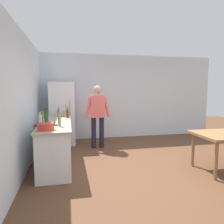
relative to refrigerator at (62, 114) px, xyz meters
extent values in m
plane|color=brown|center=(1.90, -2.40, -0.90)|extent=(14.00, 14.00, 0.00)
cube|color=silver|center=(1.90, 0.60, 0.45)|extent=(6.40, 0.12, 2.70)
cube|color=silver|center=(-0.70, -2.20, 0.45)|extent=(0.12, 5.60, 2.70)
cube|color=white|center=(-0.10, -1.60, -0.47)|extent=(0.60, 2.12, 0.86)
cube|color=#B2A893|center=(-0.10, -1.60, -0.02)|extent=(0.64, 2.20, 0.04)
cube|color=white|center=(0.00, 0.00, 0.00)|extent=(0.70, 0.64, 1.80)
cylinder|color=#B2B2B7|center=(0.22, -0.34, 0.20)|extent=(0.02, 0.02, 0.40)
cylinder|color=#1E1E2D|center=(0.84, -0.55, -0.48)|extent=(0.13, 0.13, 0.84)
cylinder|color=#1E1E2D|center=(1.06, -0.55, -0.48)|extent=(0.13, 0.13, 0.84)
cube|color=#E56660|center=(0.95, -0.55, 0.24)|extent=(0.38, 0.22, 0.60)
sphere|color=tan|center=(0.95, -0.55, 0.69)|extent=(0.22, 0.22, 0.22)
cylinder|color=#E56660|center=(0.70, -0.59, 0.22)|extent=(0.20, 0.09, 0.55)
cylinder|color=#E56660|center=(1.20, -0.59, 0.22)|extent=(0.20, 0.09, 0.55)
cylinder|color=olive|center=(2.70, -3.05, -0.55)|extent=(0.06, 0.06, 0.70)
cylinder|color=olive|center=(2.70, -2.35, -0.55)|extent=(0.06, 0.06, 0.70)
cylinder|color=red|center=(-0.22, -2.42, 0.06)|extent=(0.28, 0.28, 0.12)
cube|color=black|center=(-0.39, -2.42, 0.08)|extent=(0.06, 0.03, 0.02)
cube|color=black|center=(-0.05, -2.42, 0.08)|extent=(0.06, 0.03, 0.02)
cylinder|color=tan|center=(0.09, -0.68, 0.07)|extent=(0.11, 0.11, 0.14)
cylinder|color=olive|center=(0.11, -0.67, 0.21)|extent=(0.02, 0.05, 0.22)
cylinder|color=olive|center=(0.11, -0.69, 0.21)|extent=(0.02, 0.04, 0.22)
cylinder|color=#1E5123|center=(-0.25, -1.97, 0.14)|extent=(0.08, 0.08, 0.28)
cylinder|color=#1E5123|center=(-0.25, -1.97, 0.31)|extent=(0.03, 0.03, 0.06)
cylinder|color=#996619|center=(-0.35, -1.75, 0.11)|extent=(0.06, 0.06, 0.22)
cylinder|color=#996619|center=(-0.35, -1.75, 0.25)|extent=(0.03, 0.03, 0.06)
cylinder|color=#5B3314|center=(0.15, -0.95, 0.10)|extent=(0.06, 0.06, 0.20)
cylinder|color=#5B3314|center=(0.15, -0.95, 0.23)|extent=(0.02, 0.02, 0.06)
cylinder|color=gray|center=(0.00, -2.10, 0.13)|extent=(0.06, 0.06, 0.26)
cylinder|color=gray|center=(0.00, -2.10, 0.29)|extent=(0.02, 0.02, 0.06)
cylinder|color=#B22319|center=(-0.07, -0.65, 0.09)|extent=(0.06, 0.06, 0.18)
cylinder|color=#B22319|center=(-0.07, -0.65, 0.21)|extent=(0.02, 0.02, 0.06)
cylinder|color=silver|center=(-0.33, -2.20, 0.12)|extent=(0.07, 0.07, 0.24)
cylinder|color=silver|center=(-0.33, -2.20, 0.27)|extent=(0.03, 0.03, 0.06)
camera|label=1|loc=(0.17, -6.15, 0.71)|focal=33.49mm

